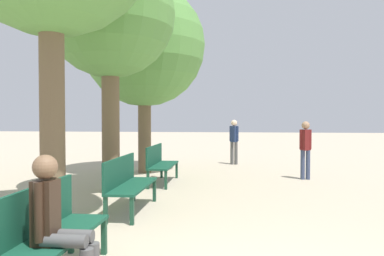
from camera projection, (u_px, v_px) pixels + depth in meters
bench_row_0 at (45, 228)px, 3.76m from camera, size 0.51×1.73×0.96m
bench_row_1 at (127, 180)px, 6.63m from camera, size 0.51×1.73×0.96m
bench_row_2 at (159, 161)px, 9.50m from camera, size 0.51×1.73×0.96m
tree_row_1 at (110, 14)px, 8.17m from camera, size 2.86×2.86×5.40m
tree_row_2 at (144, 46)px, 11.29m from camera, size 3.67×3.67×5.68m
person_seated at (58, 220)px, 3.49m from camera, size 0.61×0.34×1.32m
pedestrian_near at (234, 139)px, 13.30m from camera, size 0.32×0.28×1.59m
pedestrian_mid at (305, 146)px, 10.06m from camera, size 0.32×0.27×1.57m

